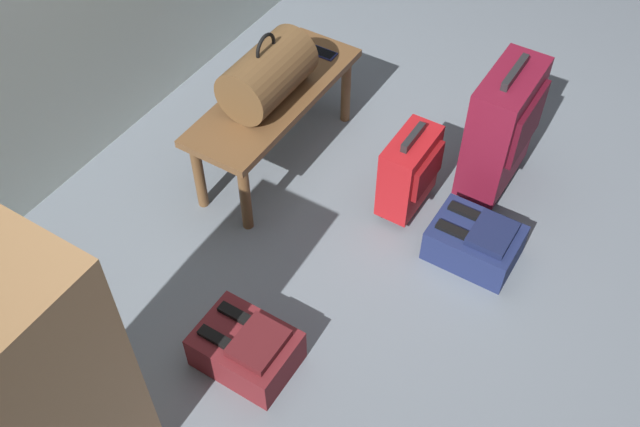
{
  "coord_description": "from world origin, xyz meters",
  "views": [
    {
      "loc": [
        -1.9,
        -0.8,
        2.53
      ],
      "look_at": [
        -0.18,
        0.26,
        0.25
      ],
      "focal_mm": 40.32,
      "sensor_mm": 36.0,
      "label": 1
    }
  ],
  "objects": [
    {
      "name": "duffel_bag_brown",
      "position": [
        0.16,
        0.75,
        0.56
      ],
      "size": [
        0.44,
        0.26,
        0.34
      ],
      "color": "brown",
      "rests_on": "bench"
    },
    {
      "name": "backpack_maroon",
      "position": [
        -0.81,
        0.21,
        0.09
      ],
      "size": [
        0.28,
        0.38,
        0.21
      ],
      "color": "maroon",
      "rests_on": "ground"
    },
    {
      "name": "backpack_navy",
      "position": [
        0.15,
        -0.33,
        0.09
      ],
      "size": [
        0.28,
        0.38,
        0.21
      ],
      "color": "navy",
      "rests_on": "ground"
    },
    {
      "name": "bench",
      "position": [
        0.21,
        0.75,
        0.36
      ],
      "size": [
        1.0,
        0.36,
        0.42
      ],
      "color": "brown",
      "rests_on": "ground"
    },
    {
      "name": "suitcase_upright_burgundy",
      "position": [
        0.62,
        -0.21,
        0.35
      ],
      "size": [
        0.44,
        0.23,
        0.68
      ],
      "color": "maroon",
      "rests_on": "ground"
    },
    {
      "name": "suitcase_small_red",
      "position": [
        0.26,
        0.06,
        0.24
      ],
      "size": [
        0.32,
        0.18,
        0.46
      ],
      "color": "red",
      "rests_on": "ground"
    },
    {
      "name": "cell_phone",
      "position": [
        0.58,
        0.72,
        0.43
      ],
      "size": [
        0.07,
        0.14,
        0.01
      ],
      "color": "#191E4C",
      "rests_on": "bench"
    },
    {
      "name": "ground_plane",
      "position": [
        0.0,
        0.0,
        0.0
      ],
      "size": [
        6.6,
        6.6,
        0.0
      ],
      "primitive_type": "plane",
      "color": "slate"
    },
    {
      "name": "side_cabinet",
      "position": [
        -1.53,
        0.48,
        0.55
      ],
      "size": [
        0.56,
        0.44,
        1.1
      ],
      "color": "#A87A4C",
      "rests_on": "ground"
    }
  ]
}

